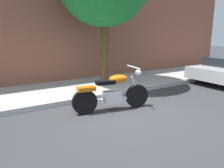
# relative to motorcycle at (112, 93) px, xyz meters

# --- Properties ---
(ground_plane) EXTENTS (60.00, 60.00, 0.00)m
(ground_plane) POSITION_rel_motorcycle_xyz_m (0.19, -0.21, -0.46)
(ground_plane) COLOR #38383D
(sidewalk) EXTENTS (18.64, 2.64, 0.14)m
(sidewalk) POSITION_rel_motorcycle_xyz_m (0.19, 2.35, -0.39)
(sidewalk) COLOR #B1B1B1
(sidewalk) RESTS_ON ground
(motorcycle) EXTENTS (2.08, 0.77, 1.13)m
(motorcycle) POSITION_rel_motorcycle_xyz_m (0.00, 0.00, 0.00)
(motorcycle) COLOR black
(motorcycle) RESTS_ON ground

